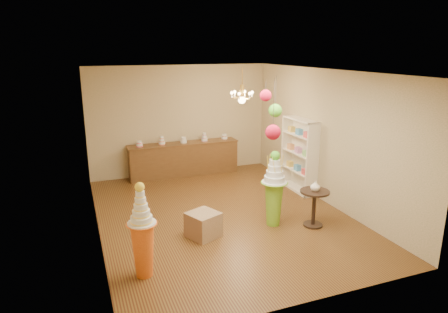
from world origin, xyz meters
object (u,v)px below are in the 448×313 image
object	(u,v)px
pedestal_orange	(143,241)
round_table	(314,203)
sideboard	(184,158)
pedestal_green	(274,194)

from	to	relation	value
pedestal_orange	round_table	distance (m)	3.52
sideboard	pedestal_green	bearing A→B (deg)	-78.00
sideboard	round_table	size ratio (longest dim) A/B	4.10
pedestal_orange	round_table	size ratio (longest dim) A/B	2.07
pedestal_orange	sideboard	distance (m)	5.10
pedestal_green	sideboard	xyz separation A→B (m)	(-0.80, 3.77, -0.18)
pedestal_green	sideboard	size ratio (longest dim) A/B	0.50
round_table	pedestal_orange	bearing A→B (deg)	-170.18
pedestal_green	pedestal_orange	bearing A→B (deg)	-161.16
sideboard	round_table	world-z (taller)	sideboard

